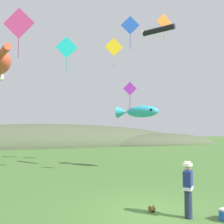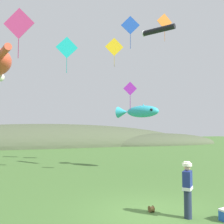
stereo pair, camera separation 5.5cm
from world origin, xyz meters
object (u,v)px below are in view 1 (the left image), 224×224
at_px(kite_diamond_orange, 164,22).
at_px(kite_diamond_blue, 130,26).
at_px(kite_diamond_violet, 130,89).
at_px(kite_diamond_pink, 19,23).
at_px(kite_diamond_gold, 114,47).
at_px(festival_attendant, 188,188).
at_px(kite_diamond_teal, 67,48).
at_px(kite_fish_windsock, 138,112).
at_px(kite_tube_streamer, 158,30).
at_px(kite_spool, 152,209).

relative_size(kite_diamond_orange, kite_diamond_blue, 1.06).
xyz_separation_m(kite_diamond_violet, kite_diamond_pink, (-6.59, -2.18, 2.34)).
bearing_deg(kite_diamond_pink, kite_diamond_gold, 43.12).
relative_size(kite_diamond_orange, kite_diamond_gold, 0.90).
distance_m(festival_attendant, kite_diamond_teal, 10.90).
bearing_deg(kite_diamond_teal, kite_fish_windsock, 11.48).
bearing_deg(kite_diamond_blue, kite_tube_streamer, 13.46).
relative_size(kite_spool, kite_diamond_pink, 0.09).
bearing_deg(kite_diamond_pink, kite_diamond_blue, 14.59).
distance_m(kite_fish_windsock, kite_diamond_teal, 6.57).
bearing_deg(kite_tube_streamer, kite_diamond_orange, 47.50).
bearing_deg(kite_diamond_gold, festival_attendant, -100.03).
bearing_deg(kite_diamond_pink, kite_diamond_teal, 47.14).
height_order(kite_spool, kite_fish_windsock, kite_fish_windsock).
bearing_deg(kite_diamond_orange, kite_diamond_violet, -153.67).
relative_size(kite_diamond_orange, kite_diamond_teal, 0.97).
xyz_separation_m(kite_diamond_blue, kite_diamond_pink, (-6.39, -1.66, -1.51)).
distance_m(kite_spool, kite_tube_streamer, 12.13).
bearing_deg(kite_diamond_blue, kite_diamond_orange, 30.97).
height_order(kite_fish_windsock, kite_diamond_orange, kite_diamond_orange).
distance_m(kite_fish_windsock, kite_diamond_violet, 2.67).
height_order(kite_spool, kite_diamond_orange, kite_diamond_orange).
height_order(kite_spool, kite_diamond_violet, kite_diamond_violet).
relative_size(kite_diamond_orange, kite_diamond_pink, 0.92).
bearing_deg(kite_spool, kite_diamond_teal, 102.82).
relative_size(kite_spool, kite_diamond_teal, 0.09).
height_order(kite_fish_windsock, kite_diamond_violet, kite_diamond_violet).
height_order(kite_diamond_gold, kite_diamond_pink, kite_diamond_gold).
bearing_deg(kite_fish_windsock, kite_diamond_gold, 104.48).
distance_m(festival_attendant, kite_spool, 1.49).
bearing_deg(kite_tube_streamer, kite_diamond_pink, -165.70).
distance_m(kite_tube_streamer, kite_diamond_pink, 9.13).
xyz_separation_m(kite_spool, kite_fish_windsock, (3.67, 8.34, 3.92)).
bearing_deg(kite_tube_streamer, kite_diamond_gold, 106.38).
bearing_deg(kite_diamond_violet, kite_diamond_blue, -111.35).
xyz_separation_m(kite_diamond_orange, kite_diamond_pink, (-10.36, -4.05, -3.32)).
xyz_separation_m(kite_spool, kite_diamond_violet, (2.21, 6.50, 5.19)).
height_order(festival_attendant, kite_spool, festival_attendant).
relative_size(festival_attendant, kite_diamond_orange, 0.81).
relative_size(kite_spool, kite_diamond_violet, 0.12).
distance_m(kite_fish_windsock, kite_diamond_pink, 9.69).
relative_size(kite_diamond_teal, kite_diamond_gold, 0.92).
bearing_deg(festival_attendant, kite_diamond_blue, 80.04).
relative_size(kite_spool, kite_fish_windsock, 0.07).
bearing_deg(kite_diamond_teal, kite_diamond_violet, -11.10).
xyz_separation_m(kite_fish_windsock, kite_diamond_orange, (2.32, 0.03, 6.94)).
distance_m(kite_diamond_teal, kite_diamond_gold, 6.29).
xyz_separation_m(kite_diamond_violet, kite_diamond_blue, (-0.20, -0.52, 3.85)).
bearing_deg(kite_diamond_gold, kite_diamond_pink, -136.88).
bearing_deg(kite_diamond_blue, kite_diamond_violet, 68.65).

